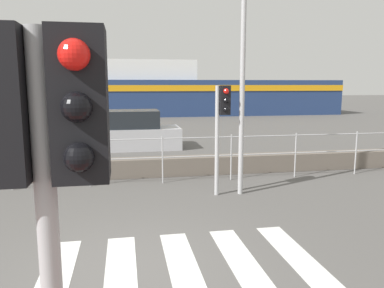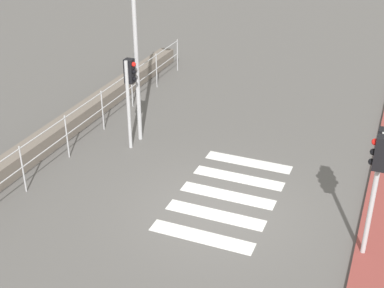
% 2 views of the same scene
% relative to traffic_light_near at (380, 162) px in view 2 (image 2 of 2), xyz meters
% --- Properties ---
extents(ground_plane, '(160.00, 160.00, 0.00)m').
position_rel_traffic_light_near_xyz_m(ground_plane, '(0.38, 3.37, -2.29)').
color(ground_plane, '#565451').
extents(crosswalk, '(4.05, 2.40, 0.01)m').
position_rel_traffic_light_near_xyz_m(crosswalk, '(1.15, 3.37, -2.29)').
color(crosswalk, silver).
rests_on(crosswalk, ground_plane).
extents(seawall, '(19.19, 0.55, 0.53)m').
position_rel_traffic_light_near_xyz_m(seawall, '(0.38, 9.01, -2.03)').
color(seawall, '#6B6056').
rests_on(seawall, ground_plane).
extents(harbor_fence, '(17.31, 0.04, 1.28)m').
position_rel_traffic_light_near_xyz_m(harbor_fence, '(0.38, 8.13, -1.45)').
color(harbor_fence, '#B2B2B5').
rests_on(harbor_fence, ground_plane).
extents(traffic_light_near, '(0.58, 0.41, 2.90)m').
position_rel_traffic_light_near_xyz_m(traffic_light_near, '(0.00, 0.00, 0.00)').
color(traffic_light_near, '#B2B2B5').
rests_on(traffic_light_near, ground_plane).
extents(traffic_light_far, '(0.34, 0.32, 2.63)m').
position_rel_traffic_light_near_xyz_m(traffic_light_far, '(2.62, 6.79, -0.36)').
color(traffic_light_far, '#B2B2B5').
rests_on(traffic_light_far, ground_plane).
extents(streetlamp, '(0.32, 0.89, 6.82)m').
position_rel_traffic_light_near_xyz_m(streetlamp, '(3.11, 6.66, 1.85)').
color(streetlamp, '#B2B2B5').
rests_on(streetlamp, ground_plane).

